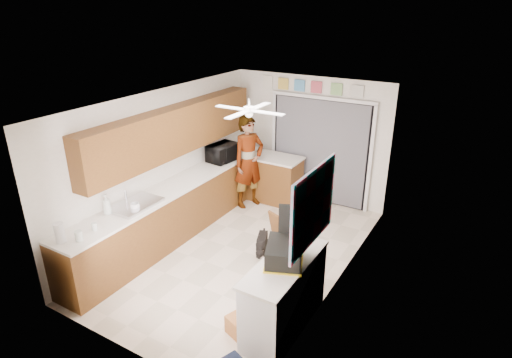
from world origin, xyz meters
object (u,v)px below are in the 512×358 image
at_px(soap_bottle, 107,204).
at_px(suitcase, 284,252).
at_px(microwave, 223,153).
at_px(man, 249,162).
at_px(paper_towel_roll, 60,233).
at_px(dog, 262,243).
at_px(cardboard_box, 243,327).
at_px(cup, 135,207).

distance_m(soap_bottle, suitcase, 2.78).
height_order(microwave, man, man).
bearing_deg(paper_towel_roll, dog, 55.22).
distance_m(soap_bottle, dog, 2.47).
bearing_deg(soap_bottle, man, 78.24).
xyz_separation_m(suitcase, dog, (-1.03, 1.29, -0.87)).
bearing_deg(dog, man, 106.54).
relative_size(microwave, soap_bottle, 1.93).
bearing_deg(suitcase, soap_bottle, 162.46).
relative_size(soap_bottle, paper_towel_roll, 1.14).
distance_m(suitcase, man, 3.48).
relative_size(soap_bottle, man, 0.17).
bearing_deg(paper_towel_roll, cardboard_box, 15.36).
xyz_separation_m(microwave, suitcase, (2.59, -2.48, -0.05)).
distance_m(cup, dog, 2.07).
bearing_deg(suitcase, cup, 156.35).
height_order(microwave, paper_towel_roll, microwave).
distance_m(cup, suitcase, 2.51).
relative_size(cardboard_box, dog, 0.80).
bearing_deg(cardboard_box, man, 120.23).
bearing_deg(cup, man, 82.44).
bearing_deg(man, paper_towel_roll, -163.93).
height_order(microwave, cup, microwave).
distance_m(soap_bottle, cardboard_box, 2.65).
bearing_deg(soap_bottle, cup, 47.92).
relative_size(microwave, paper_towel_roll, 2.20).
xyz_separation_m(man, dog, (1.13, -1.44, -0.73)).
height_order(cup, suitcase, suitcase).
relative_size(cup, suitcase, 0.26).
height_order(microwave, dog, microwave).
bearing_deg(microwave, cup, -171.51).
bearing_deg(dog, suitcase, -72.72).
bearing_deg(cardboard_box, suitcase, 53.11).
bearing_deg(suitcase, cardboard_box, -148.85).
relative_size(soap_bottle, cardboard_box, 0.79).
bearing_deg(man, cardboard_box, -126.07).
bearing_deg(dog, cup, -162.16).
bearing_deg(cardboard_box, soap_bottle, 175.05).
relative_size(suitcase, dog, 1.14).
bearing_deg(suitcase, dog, 106.78).
height_order(paper_towel_roll, cardboard_box, paper_towel_roll).
height_order(soap_bottle, cup, soap_bottle).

